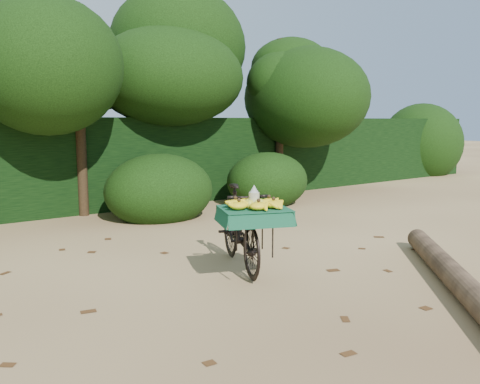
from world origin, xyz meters
TOP-DOWN VIEW (x-y plane):
  - ground at (0.00, 0.00)m, footprint 80.00×80.00m
  - vendor_bicycle at (0.80, 0.92)m, footprint 1.18×1.80m
  - fallen_log at (2.14, -1.00)m, footprint 2.64×2.75m
  - hedge_backdrop at (0.00, 6.30)m, footprint 26.00×1.80m
  - tree_row at (-0.65, 5.50)m, footprint 14.50×2.00m
  - bush_clumps at (0.50, 4.30)m, footprint 8.80×1.70m
  - leaf_litter at (0.00, 0.65)m, footprint 7.00×7.30m

SIDE VIEW (x-z plane):
  - ground at x=0.00m, z-range 0.00..0.00m
  - leaf_litter at x=0.00m, z-range 0.00..0.01m
  - fallen_log at x=2.14m, z-range 0.00..0.26m
  - bush_clumps at x=0.50m, z-range 0.00..0.90m
  - vendor_bicycle at x=0.80m, z-range 0.01..1.00m
  - hedge_backdrop at x=0.00m, z-range 0.00..1.80m
  - tree_row at x=-0.65m, z-range 0.00..4.00m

